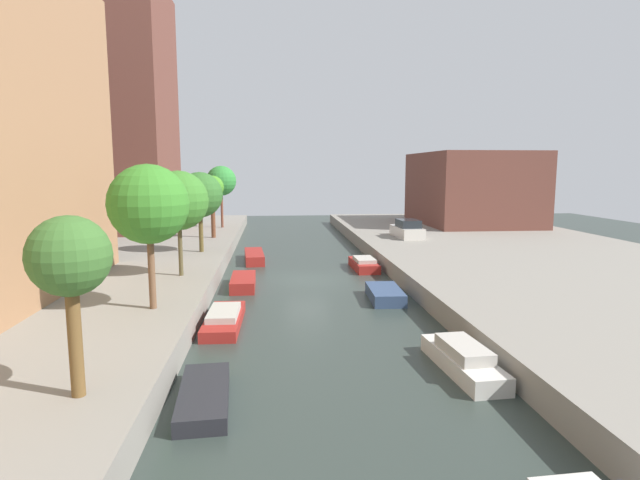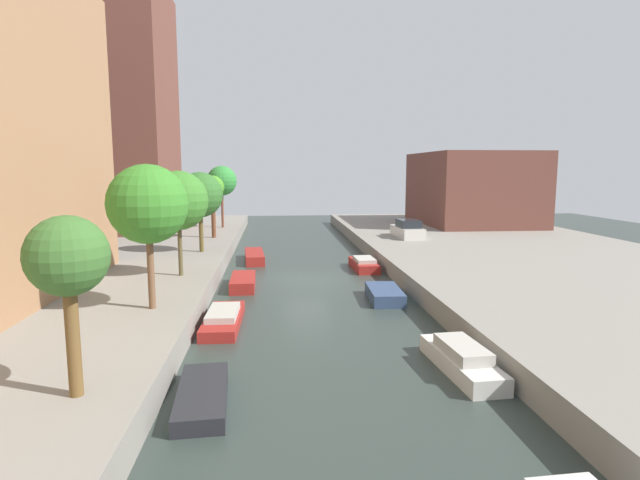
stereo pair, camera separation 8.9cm
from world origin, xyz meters
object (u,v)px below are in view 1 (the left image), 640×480
Objects in this scene: moored_boat_right_2 at (385,294)px; moored_boat_right_3 at (364,264)px; moored_boat_left_3 at (243,282)px; moored_boat_right_1 at (463,359)px; street_tree_1 at (149,205)px; street_tree_4 at (212,189)px; moored_boat_left_1 at (204,396)px; apartment_tower_far at (110,110)px; low_block_right at (471,188)px; street_tree_0 at (70,259)px; moored_boat_left_2 at (224,319)px; parked_car at (407,230)px; street_tree_5 at (221,181)px; street_tree_3 at (200,195)px; moored_boat_left_4 at (254,257)px; street_tree_2 at (179,201)px.

moored_boat_right_2 is 0.87× the size of moored_boat_right_3.
moored_boat_left_3 is 0.85× the size of moored_boat_right_1.
street_tree_1 reaches higher than street_tree_4.
moored_boat_left_1 is at bearing -84.24° from street_tree_4.
apartment_tower_far reaches higher than moored_boat_right_3.
low_block_right is 3.58× the size of moored_boat_left_1.
street_tree_0 reaches higher than moored_boat_left_2.
street_tree_1 reaches higher than moored_boat_right_2.
moored_boat_left_2 is (2.67, 0.69, -4.79)m from street_tree_1.
apartment_tower_far is 1.56× the size of low_block_right.
street_tree_4 is 15.90m from parked_car.
street_tree_5 is (-24.67, -1.36, 0.81)m from low_block_right.
apartment_tower_far is at bearing 130.45° from moored_boat_right_2.
moored_boat_left_3 is 0.95× the size of moored_boat_right_3.
street_tree_1 is at bearing -128.11° from parked_car.
street_tree_3 is 5.80m from moored_boat_left_4.
moored_boat_right_2 is at bearing -11.72° from street_tree_2.
street_tree_4 is (0.00, 21.04, -0.19)m from street_tree_1.
street_tree_1 is 1.32× the size of moored_boat_right_1.
street_tree_5 is 1.36× the size of parked_car.
moored_boat_right_1 reaches higher than moored_boat_right_3.
street_tree_3 reaches higher than moored_boat_left_2.
apartment_tower_far is 20.51m from moored_boat_left_4.
moored_boat_right_1 is at bearing -70.29° from moored_boat_left_4.
street_tree_4 is at bearing 90.00° from street_tree_0.
street_tree_3 is (0.00, 21.77, 0.41)m from street_tree_0.
moored_boat_left_3 is (-21.60, -22.21, -4.23)m from low_block_right.
street_tree_4 is 7.32m from street_tree_5.
parked_car reaches higher than moored_boat_right_1.
moored_boat_right_1 is at bearing -24.52° from street_tree_1.
moored_boat_right_3 is at bearing 67.02° from moored_boat_left_1.
moored_boat_right_1 is (10.73, -33.24, -4.95)m from street_tree_5.
low_block_right is 26.15m from street_tree_4.
street_tree_0 is 1.04× the size of parked_car.
street_tree_2 is at bearing -90.00° from street_tree_5.
street_tree_4 is 1.48× the size of moored_boat_right_2.
low_block_right is 34.02m from street_tree_2.
street_tree_1 is at bearing -90.00° from street_tree_3.
apartment_tower_far is at bearing -172.34° from street_tree_5.
low_block_right is 29.65m from moored_boat_right_2.
street_tree_0 is 1.03× the size of moored_boat_right_1.
moored_boat_left_3 is 7.88m from moored_boat_right_2.
moored_boat_right_2 is (10.22, -16.88, -4.59)m from street_tree_4.
low_block_right is 42.48m from moored_boat_left_1.
apartment_tower_far is at bearing 122.33° from moored_boat_left_3.
street_tree_5 reaches higher than moored_boat_right_1.
street_tree_5 is at bearing 112.91° from moored_boat_right_2.
street_tree_4 is 28.02m from moored_boat_left_1.
street_tree_2 is 1.48× the size of moored_boat_left_3.
street_tree_4 is at bearing 121.20° from moored_boat_right_2.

